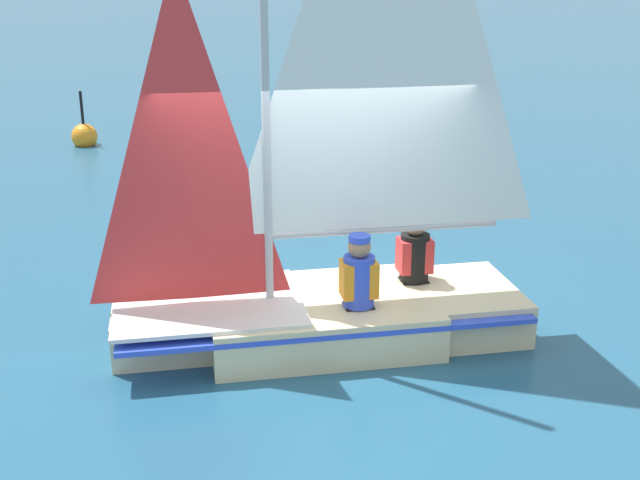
# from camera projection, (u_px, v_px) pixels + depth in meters

# --- Properties ---
(ground_plane) EXTENTS (260.00, 260.00, 0.00)m
(ground_plane) POSITION_uv_depth(u_px,v_px,m) (320.00, 337.00, 8.10)
(ground_plane) COLOR #235675
(sailboat_main) EXTENTS (3.45, 4.12, 5.67)m
(sailboat_main) POSITION_uv_depth(u_px,v_px,m) (326.00, 262.00, 7.84)
(sailboat_main) COLOR beige
(sailboat_main) RESTS_ON ground_plane
(sailor_helm) EXTENTS (0.42, 0.43, 1.16)m
(sailor_helm) POSITION_uv_depth(u_px,v_px,m) (359.00, 288.00, 7.68)
(sailor_helm) COLOR black
(sailor_helm) RESTS_ON ground_plane
(sailor_crew) EXTENTS (0.42, 0.43, 1.16)m
(sailor_crew) POSITION_uv_depth(u_px,v_px,m) (414.00, 264.00, 8.31)
(sailor_crew) COLOR black
(sailor_crew) RESTS_ON ground_plane
(buoy_marker) EXTENTS (0.53, 0.53, 1.20)m
(buoy_marker) POSITION_uv_depth(u_px,v_px,m) (84.00, 136.00, 16.57)
(buoy_marker) COLOR orange
(buoy_marker) RESTS_ON ground_plane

